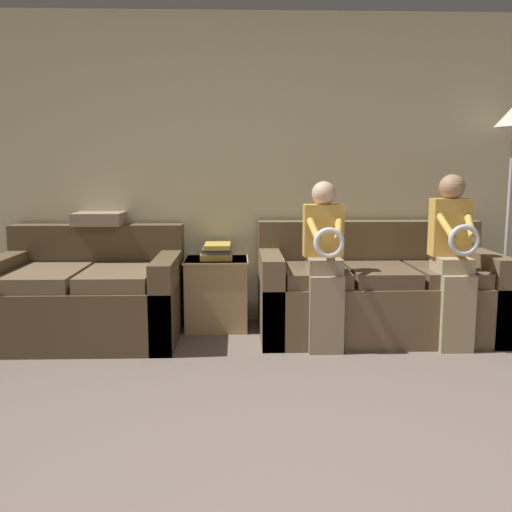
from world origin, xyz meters
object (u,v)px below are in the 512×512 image
(child_right_seated, at_px, (453,252))
(throw_pillow, at_px, (100,218))
(child_left_seated, at_px, (325,257))
(side_shelf, at_px, (217,292))
(couch_side, at_px, (88,298))
(couch_main, at_px, (375,294))
(book_stack, at_px, (217,251))

(child_right_seated, xyz_separation_m, throw_pillow, (-2.66, 0.68, 0.19))
(child_left_seated, height_order, side_shelf, child_left_seated)
(couch_side, height_order, throw_pillow, throw_pillow)
(couch_side, height_order, child_right_seated, child_right_seated)
(couch_main, bearing_deg, side_shelf, 170.89)
(child_left_seated, height_order, child_right_seated, child_right_seated)
(couch_side, xyz_separation_m, child_right_seated, (2.69, -0.32, 0.39))
(book_stack, bearing_deg, throw_pillow, 173.08)
(child_left_seated, xyz_separation_m, throw_pillow, (-1.74, 0.68, 0.22))
(child_left_seated, bearing_deg, couch_main, 38.41)
(couch_main, relative_size, book_stack, 5.70)
(book_stack, bearing_deg, child_left_seated, -35.81)
(side_shelf, bearing_deg, book_stack, -9.60)
(couch_main, distance_m, throw_pillow, 2.30)
(couch_side, relative_size, child_right_seated, 1.11)
(child_left_seated, distance_m, book_stack, 0.97)
(child_right_seated, bearing_deg, couch_main, 141.91)
(child_left_seated, xyz_separation_m, child_right_seated, (0.93, 0.00, 0.03))
(couch_main, relative_size, side_shelf, 3.19)
(book_stack, relative_size, throw_pillow, 0.83)
(couch_side, xyz_separation_m, throw_pillow, (0.03, 0.36, 0.58))
(couch_main, height_order, child_left_seated, child_left_seated)
(book_stack, distance_m, throw_pillow, 0.99)
(couch_side, height_order, child_left_seated, child_left_seated)
(couch_side, xyz_separation_m, side_shelf, (0.97, 0.24, -0.02))
(side_shelf, relative_size, book_stack, 1.79)
(couch_side, xyz_separation_m, child_left_seated, (1.76, -0.32, 0.36))
(couch_side, relative_size, book_stack, 4.36)
(child_left_seated, bearing_deg, side_shelf, 144.32)
(couch_main, distance_m, child_right_seated, 0.70)
(child_right_seated, bearing_deg, side_shelf, 161.82)
(child_right_seated, height_order, book_stack, child_right_seated)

